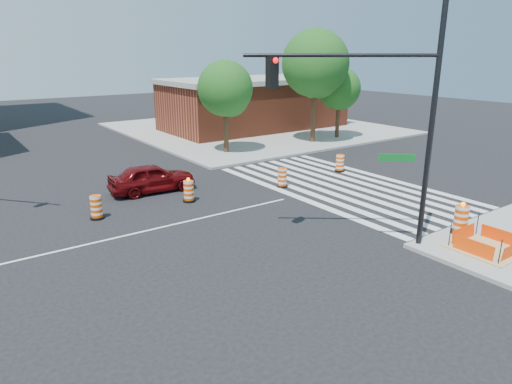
{
  "coord_description": "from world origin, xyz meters",
  "views": [
    {
      "loc": [
        -6.29,
        -16.37,
        6.87
      ],
      "look_at": [
        3.98,
        -1.94,
        1.4
      ],
      "focal_mm": 32.0,
      "sensor_mm": 36.0,
      "label": 1
    }
  ],
  "objects": [
    {
      "name": "tree_north_e",
      "position": [
        20.66,
        10.02,
        3.85
      ],
      "size": [
        3.41,
        3.38,
        5.74
      ],
      "color": "#382314",
      "rests_on": "ground"
    },
    {
      "name": "ground",
      "position": [
        0.0,
        0.0,
        0.0
      ],
      "size": [
        120.0,
        120.0,
        0.0
      ],
      "primitive_type": "plane",
      "color": "black",
      "rests_on": "ground"
    },
    {
      "name": "crosswalk_east",
      "position": [
        10.95,
        0.0,
        0.01
      ],
      "size": [
        6.75,
        13.5,
        0.01
      ],
      "color": "silver",
      "rests_on": "ground"
    },
    {
      "name": "pit_drum",
      "position": [
        9.61,
        -7.59,
        0.67
      ],
      "size": [
        0.64,
        0.64,
        1.27
      ],
      "color": "black",
      "rests_on": "ground"
    },
    {
      "name": "signal_pole_se",
      "position": [
        6.09,
        -6.19,
        5.21
      ],
      "size": [
        5.22,
        4.01,
        8.52
      ],
      "rotation": [
        0.0,
        0.0,
        2.49
      ],
      "color": "black",
      "rests_on": "ground"
    },
    {
      "name": "median_drum_4",
      "position": [
        8.27,
        1.7,
        0.48
      ],
      "size": [
        0.6,
        0.6,
        1.02
      ],
      "color": "black",
      "rests_on": "ground"
    },
    {
      "name": "sidewalk_ne",
      "position": [
        18.0,
        18.0,
        0.07
      ],
      "size": [
        22.0,
        22.0,
        0.15
      ],
      "primitive_type": "cube",
      "color": "gray",
      "rests_on": "ground"
    },
    {
      "name": "median_drum_2",
      "position": [
        -1.19,
        2.55,
        0.48
      ],
      "size": [
        0.6,
        0.6,
        1.02
      ],
      "color": "black",
      "rests_on": "ground"
    },
    {
      "name": "median_drum_5",
      "position": [
        13.11,
        2.25,
        0.48
      ],
      "size": [
        0.6,
        0.6,
        1.02
      ],
      "color": "black",
      "rests_on": "ground"
    },
    {
      "name": "tree_north_c",
      "position": [
        10.24,
        10.38,
        4.26
      ],
      "size": [
        3.77,
        3.74,
        6.35
      ],
      "color": "#382314",
      "rests_on": "ground"
    },
    {
      "name": "lane_centerline",
      "position": [
        0.0,
        0.0,
        0.01
      ],
      "size": [
        14.0,
        0.12,
        0.01
      ],
      "primitive_type": "cube",
      "color": "silver",
      "rests_on": "ground"
    },
    {
      "name": "tree_north_d",
      "position": [
        17.76,
        9.77,
        5.73
      ],
      "size": [
        5.02,
        5.02,
        8.54
      ],
      "color": "#382314",
      "rests_on": "ground"
    },
    {
      "name": "median_drum_3",
      "position": [
        3.12,
        2.36,
        0.49
      ],
      "size": [
        0.6,
        0.6,
        1.18
      ],
      "color": "black",
      "rests_on": "ground"
    },
    {
      "name": "brick_storefront",
      "position": [
        18.0,
        18.0,
        2.32
      ],
      "size": [
        16.5,
        8.5,
        4.6
      ],
      "color": "brown",
      "rests_on": "ground"
    },
    {
      "name": "excavation_pit",
      "position": [
        9.0,
        -9.0,
        0.22
      ],
      "size": [
        2.2,
        2.2,
        0.9
      ],
      "color": "tan",
      "rests_on": "ground"
    },
    {
      "name": "red_coupe",
      "position": [
        2.34,
        4.88,
        0.73
      ],
      "size": [
        4.42,
        2.03,
        1.47
      ],
      "primitive_type": "imported",
      "rotation": [
        0.0,
        0.0,
        1.5
      ],
      "color": "#520709",
      "rests_on": "ground"
    }
  ]
}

